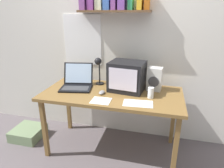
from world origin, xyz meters
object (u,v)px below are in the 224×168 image
object	(u,v)px
crt_monitor	(127,76)
juice_glass	(151,93)
loose_paper_near_laptop	(101,101)
floor_cushion	(28,133)
corner_desk	(112,98)
laptop	(77,82)
computer_mouse	(102,92)
open_notebook	(138,103)
desk_lamp	(98,67)
space_heater	(155,79)

from	to	relation	value
crt_monitor	juice_glass	size ratio (longest dim) A/B	3.58
juice_glass	loose_paper_near_laptop	world-z (taller)	juice_glass
juice_glass	loose_paper_near_laptop	xyz separation A→B (m)	(-0.48, -0.20, -0.05)
floor_cushion	corner_desk	bearing A→B (deg)	2.27
loose_paper_near_laptop	floor_cushion	xyz separation A→B (m)	(-1.10, 0.20, -0.68)
corner_desk	laptop	distance (m)	0.47
computer_mouse	floor_cushion	size ratio (longest dim) A/B	0.28
open_notebook	floor_cushion	distance (m)	1.63
crt_monitor	open_notebook	world-z (taller)	crt_monitor
juice_glass	loose_paper_near_laptop	distance (m)	0.52
computer_mouse	desk_lamp	bearing A→B (deg)	114.17
space_heater	loose_paper_near_laptop	bearing A→B (deg)	-131.93
crt_monitor	laptop	size ratio (longest dim) A/B	1.01
desk_lamp	loose_paper_near_laptop	world-z (taller)	desk_lamp
crt_monitor	laptop	xyz separation A→B (m)	(-0.59, -0.04, -0.10)
juice_glass	computer_mouse	bearing A→B (deg)	-177.84
laptop	loose_paper_near_laptop	world-z (taller)	laptop
corner_desk	loose_paper_near_laptop	world-z (taller)	loose_paper_near_laptop
corner_desk	juice_glass	size ratio (longest dim) A/B	13.29
corner_desk	floor_cushion	bearing A→B (deg)	-177.73
desk_lamp	crt_monitor	bearing A→B (deg)	-12.97
computer_mouse	floor_cushion	xyz separation A→B (m)	(-1.05, 0.02, -0.70)
crt_monitor	computer_mouse	size ratio (longest dim) A/B	3.95
desk_lamp	computer_mouse	bearing A→B (deg)	-65.91
desk_lamp	juice_glass	world-z (taller)	desk_lamp
desk_lamp	laptop	bearing A→B (deg)	-151.61
crt_monitor	space_heater	bearing A→B (deg)	21.89
laptop	desk_lamp	xyz separation A→B (m)	(0.23, 0.13, 0.16)
space_heater	floor_cushion	distance (m)	1.81
laptop	loose_paper_near_laptop	xyz separation A→B (m)	(0.39, -0.31, -0.06)
corner_desk	space_heater	world-z (taller)	space_heater
laptop	open_notebook	size ratio (longest dim) A/B	1.36
laptop	corner_desk	bearing A→B (deg)	-19.54
computer_mouse	loose_paper_near_laptop	world-z (taller)	computer_mouse
loose_paper_near_laptop	floor_cushion	distance (m)	1.31
desk_lamp	open_notebook	xyz separation A→B (m)	(0.53, -0.41, -0.23)
desk_lamp	space_heater	size ratio (longest dim) A/B	1.29
desk_lamp	juice_glass	xyz separation A→B (m)	(0.64, -0.24, -0.18)
computer_mouse	loose_paper_near_laptop	distance (m)	0.19
juice_glass	space_heater	distance (m)	0.25
crt_monitor	juice_glass	xyz separation A→B (m)	(0.28, -0.16, -0.11)
corner_desk	crt_monitor	distance (m)	0.30
loose_paper_near_laptop	computer_mouse	bearing A→B (deg)	104.25
floor_cushion	juice_glass	bearing A→B (deg)	0.02
computer_mouse	floor_cushion	world-z (taller)	computer_mouse
computer_mouse	loose_paper_near_laptop	size ratio (longest dim) A/B	0.54
floor_cushion	crt_monitor	bearing A→B (deg)	6.94
open_notebook	floor_cushion	size ratio (longest dim) A/B	0.81
desk_lamp	juice_glass	bearing A→B (deg)	-20.58
open_notebook	laptop	bearing A→B (deg)	159.46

